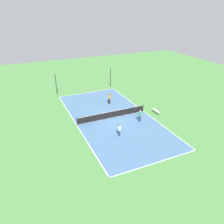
{
  "coord_description": "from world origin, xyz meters",
  "views": [
    {
      "loc": [
        -11.3,
        -25.02,
        14.29
      ],
      "look_at": [
        0.0,
        0.0,
        0.9
      ],
      "focal_mm": 35.0,
      "sensor_mm": 36.0,
      "label": 1
    }
  ],
  "objects_px": {
    "tennis_ball_near_net": "(90,98)",
    "tennis_ball_left_sideline": "(116,138)",
    "bench": "(156,111)",
    "player_center_orange": "(109,98)",
    "player_far_white": "(119,129)",
    "fence_post_back_right": "(110,77)",
    "tennis_ball_midcourt": "(119,95)",
    "tennis_net": "(112,114)",
    "player_far_green": "(140,115)",
    "fence_post_back_left": "(56,85)",
    "tennis_ball_right_alley": "(158,149)"
  },
  "relations": [
    {
      "from": "tennis_ball_near_net",
      "to": "tennis_ball_left_sideline",
      "type": "height_order",
      "value": "same"
    },
    {
      "from": "bench",
      "to": "player_center_orange",
      "type": "distance_m",
      "value": 7.79
    },
    {
      "from": "player_far_white",
      "to": "fence_post_back_right",
      "type": "relative_size",
      "value": 0.43
    },
    {
      "from": "tennis_ball_midcourt",
      "to": "tennis_ball_left_sideline",
      "type": "bearing_deg",
      "value": -117.85
    },
    {
      "from": "tennis_net",
      "to": "tennis_ball_near_net",
      "type": "xyz_separation_m",
      "value": [
        -0.52,
        8.23,
        -0.51
      ]
    },
    {
      "from": "player_far_green",
      "to": "tennis_ball_left_sideline",
      "type": "xyz_separation_m",
      "value": [
        -4.8,
        -2.52,
        -0.9
      ]
    },
    {
      "from": "tennis_ball_midcourt",
      "to": "fence_post_back_left",
      "type": "height_order",
      "value": "fence_post_back_left"
    },
    {
      "from": "tennis_net",
      "to": "fence_post_back_right",
      "type": "distance_m",
      "value": 13.42
    },
    {
      "from": "player_center_orange",
      "to": "tennis_ball_left_sideline",
      "type": "xyz_separation_m",
      "value": [
        -3.41,
        -9.72,
        -1.02
      ]
    },
    {
      "from": "tennis_ball_left_sideline",
      "to": "fence_post_back_right",
      "type": "relative_size",
      "value": 0.02
    },
    {
      "from": "tennis_ball_right_alley",
      "to": "tennis_ball_left_sideline",
      "type": "relative_size",
      "value": 1.0
    },
    {
      "from": "player_far_green",
      "to": "fence_post_back_left",
      "type": "height_order",
      "value": "fence_post_back_left"
    },
    {
      "from": "tennis_net",
      "to": "fence_post_back_right",
      "type": "height_order",
      "value": "fence_post_back_right"
    },
    {
      "from": "player_center_orange",
      "to": "player_far_green",
      "type": "distance_m",
      "value": 7.33
    },
    {
      "from": "fence_post_back_right",
      "to": "player_center_orange",
      "type": "bearing_deg",
      "value": -115.23
    },
    {
      "from": "player_far_white",
      "to": "fence_post_back_left",
      "type": "bearing_deg",
      "value": 30.26
    },
    {
      "from": "player_far_green",
      "to": "tennis_ball_right_alley",
      "type": "bearing_deg",
      "value": 141.65
    },
    {
      "from": "bench",
      "to": "tennis_ball_right_alley",
      "type": "height_order",
      "value": "bench"
    },
    {
      "from": "tennis_net",
      "to": "tennis_ball_near_net",
      "type": "distance_m",
      "value": 8.26
    },
    {
      "from": "tennis_ball_right_alley",
      "to": "fence_post_back_right",
      "type": "distance_m",
      "value": 21.71
    },
    {
      "from": "tennis_ball_near_net",
      "to": "tennis_net",
      "type": "bearing_deg",
      "value": -86.38
    },
    {
      "from": "tennis_ball_right_alley",
      "to": "tennis_ball_left_sideline",
      "type": "bearing_deg",
      "value": 129.53
    },
    {
      "from": "player_center_orange",
      "to": "fence_post_back_left",
      "type": "bearing_deg",
      "value": -88.2
    },
    {
      "from": "tennis_ball_right_alley",
      "to": "tennis_ball_left_sideline",
      "type": "xyz_separation_m",
      "value": [
        -3.25,
        3.94,
        0.0
      ]
    },
    {
      "from": "tennis_ball_near_net",
      "to": "tennis_ball_left_sideline",
      "type": "distance_m",
      "value": 13.36
    },
    {
      "from": "tennis_net",
      "to": "fence_post_back_left",
      "type": "xyz_separation_m",
      "value": [
        -5.23,
        12.29,
        1.29
      ]
    },
    {
      "from": "tennis_net",
      "to": "tennis_ball_right_alley",
      "type": "relative_size",
      "value": 150.88
    },
    {
      "from": "tennis_net",
      "to": "player_far_white",
      "type": "bearing_deg",
      "value": -103.87
    },
    {
      "from": "tennis_net",
      "to": "bench",
      "type": "bearing_deg",
      "value": -12.18
    },
    {
      "from": "tennis_ball_right_alley",
      "to": "tennis_ball_left_sideline",
      "type": "distance_m",
      "value": 5.11
    },
    {
      "from": "fence_post_back_left",
      "to": "tennis_ball_midcourt",
      "type": "bearing_deg",
      "value": -27.36
    },
    {
      "from": "bench",
      "to": "tennis_ball_midcourt",
      "type": "distance_m",
      "value": 8.76
    },
    {
      "from": "fence_post_back_right",
      "to": "player_far_white",
      "type": "bearing_deg",
      "value": -110.58
    },
    {
      "from": "player_far_white",
      "to": "tennis_ball_left_sideline",
      "type": "xyz_separation_m",
      "value": [
        -0.62,
        -0.32,
        -0.88
      ]
    },
    {
      "from": "tennis_net",
      "to": "tennis_ball_near_net",
      "type": "height_order",
      "value": "tennis_net"
    },
    {
      "from": "player_center_orange",
      "to": "fence_post_back_right",
      "type": "height_order",
      "value": "fence_post_back_right"
    },
    {
      "from": "player_far_green",
      "to": "tennis_ball_midcourt",
      "type": "height_order",
      "value": "player_far_green"
    },
    {
      "from": "player_far_green",
      "to": "tennis_ball_near_net",
      "type": "distance_m",
      "value": 11.38
    },
    {
      "from": "bench",
      "to": "tennis_ball_left_sideline",
      "type": "height_order",
      "value": "bench"
    },
    {
      "from": "tennis_net",
      "to": "player_far_green",
      "type": "bearing_deg",
      "value": -40.31
    },
    {
      "from": "player_center_orange",
      "to": "tennis_ball_right_alley",
      "type": "bearing_deg",
      "value": 49.29
    },
    {
      "from": "player_far_green",
      "to": "tennis_ball_left_sideline",
      "type": "relative_size",
      "value": 24.22
    },
    {
      "from": "fence_post_back_left",
      "to": "fence_post_back_right",
      "type": "distance_m",
      "value": 10.45
    },
    {
      "from": "fence_post_back_left",
      "to": "player_center_orange",
      "type": "bearing_deg",
      "value": -48.15
    },
    {
      "from": "tennis_net",
      "to": "fence_post_back_right",
      "type": "relative_size",
      "value": 2.76
    },
    {
      "from": "player_far_white",
      "to": "tennis_ball_right_alley",
      "type": "bearing_deg",
      "value": -131.36
    },
    {
      "from": "tennis_ball_near_net",
      "to": "fence_post_back_right",
      "type": "height_order",
      "value": "fence_post_back_right"
    },
    {
      "from": "tennis_net",
      "to": "tennis_ball_left_sideline",
      "type": "height_order",
      "value": "tennis_net"
    },
    {
      "from": "tennis_net",
      "to": "fence_post_back_left",
      "type": "relative_size",
      "value": 2.76
    },
    {
      "from": "tennis_net",
      "to": "tennis_ball_left_sideline",
      "type": "distance_m",
      "value": 5.4
    }
  ]
}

